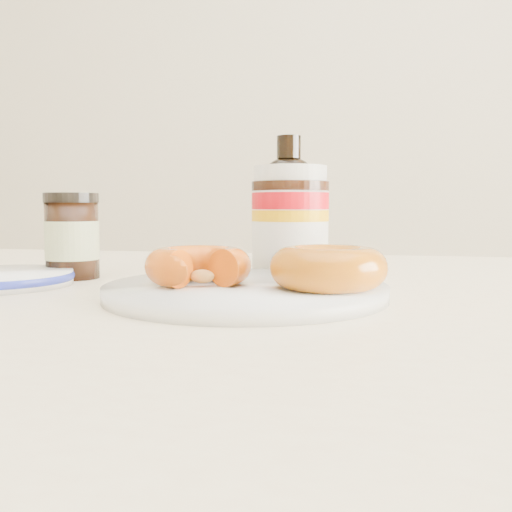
% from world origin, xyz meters
% --- Properties ---
extents(dining_table, '(1.40, 0.90, 0.75)m').
position_xyz_m(dining_table, '(0.00, 0.10, 0.67)').
color(dining_table, '#F9E8BD').
rests_on(dining_table, ground).
extents(plate, '(0.26, 0.26, 0.01)m').
position_xyz_m(plate, '(-0.02, 0.05, 0.76)').
color(plate, white).
rests_on(plate, dining_table).
extents(donut_bitten, '(0.13, 0.13, 0.03)m').
position_xyz_m(donut_bitten, '(-0.07, 0.04, 0.78)').
color(donut_bitten, '#CE620B').
rests_on(donut_bitten, plate).
extents(donut_whole, '(0.13, 0.13, 0.04)m').
position_xyz_m(donut_whole, '(0.05, 0.03, 0.78)').
color(donut_whole, '#AF670B').
rests_on(donut_whole, plate).
extents(nutella_jar, '(0.10, 0.10, 0.13)m').
position_xyz_m(nutella_jar, '(-0.01, 0.23, 0.82)').
color(nutella_jar, white).
rests_on(nutella_jar, dining_table).
extents(syrup_bottle, '(0.09, 0.08, 0.17)m').
position_xyz_m(syrup_bottle, '(-0.01, 0.23, 0.84)').
color(syrup_bottle, black).
rests_on(syrup_bottle, dining_table).
extents(dark_jar, '(0.06, 0.06, 0.10)m').
position_xyz_m(dark_jar, '(-0.26, 0.15, 0.80)').
color(dark_jar, black).
rests_on(dark_jar, dining_table).
extents(blue_rim_saucer, '(0.15, 0.15, 0.02)m').
position_xyz_m(blue_rim_saucer, '(-0.30, 0.08, 0.76)').
color(blue_rim_saucer, white).
rests_on(blue_rim_saucer, dining_table).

